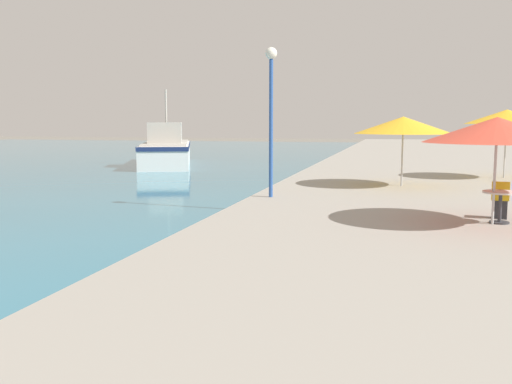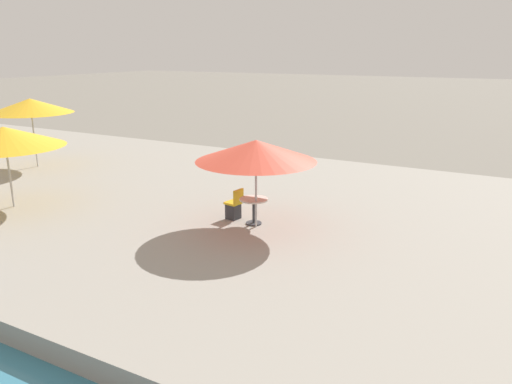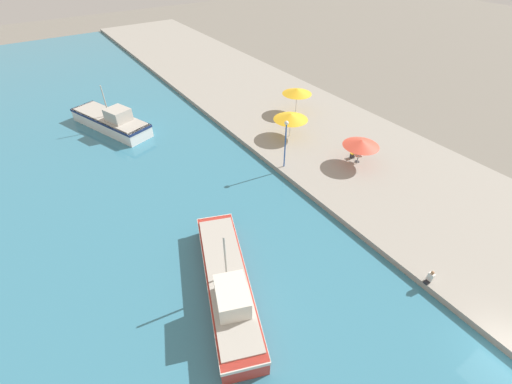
{
  "view_description": "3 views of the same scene",
  "coord_description": "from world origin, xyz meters",
  "px_view_note": "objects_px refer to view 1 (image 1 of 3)",
  "views": [
    {
      "loc": [
        4.52,
        3.2,
        2.83
      ],
      "look_at": [
        1.5,
        15.17,
        1.31
      ],
      "focal_mm": 40.0,
      "sensor_mm": 36.0,
      "label": 1
    },
    {
      "loc": [
        -4.83,
        10.72,
        5.23
      ],
      "look_at": [
        6.62,
        16.96,
        1.51
      ],
      "focal_mm": 35.0,
      "sensor_mm": 36.0,
      "label": 2
    },
    {
      "loc": [
        -15.98,
        0.22,
        18.16
      ],
      "look_at": [
        -4.0,
        18.0,
        1.11
      ],
      "focal_mm": 24.0,
      "sensor_mm": 36.0,
      "label": 3
    }
  ],
  "objects_px": {
    "fishing_boat_mid": "(167,151)",
    "cafe_umbrella_striped": "(507,117)",
    "cafe_umbrella_white": "(403,125)",
    "cafe_chair_left": "(500,205)",
    "lamppost": "(271,96)",
    "cafe_table": "(500,200)",
    "cafe_umbrella_pink": "(497,130)"
  },
  "relations": [
    {
      "from": "fishing_boat_mid",
      "to": "cafe_umbrella_striped",
      "type": "relative_size",
      "value": 3.22
    },
    {
      "from": "cafe_umbrella_white",
      "to": "cafe_chair_left",
      "type": "relative_size",
      "value": 3.86
    },
    {
      "from": "cafe_umbrella_white",
      "to": "lamppost",
      "type": "relative_size",
      "value": 0.77
    },
    {
      "from": "cafe_umbrella_white",
      "to": "lamppost",
      "type": "xyz_separation_m",
      "value": [
        -3.94,
        -4.16,
        0.89
      ]
    },
    {
      "from": "cafe_umbrella_white",
      "to": "cafe_chair_left",
      "type": "height_order",
      "value": "cafe_umbrella_white"
    },
    {
      "from": "cafe_umbrella_striped",
      "to": "cafe_table",
      "type": "relative_size",
      "value": 4.2
    },
    {
      "from": "cafe_umbrella_white",
      "to": "fishing_boat_mid",
      "type": "bearing_deg",
      "value": 138.68
    },
    {
      "from": "fishing_boat_mid",
      "to": "cafe_umbrella_white",
      "type": "xyz_separation_m",
      "value": [
        14.65,
        -12.88,
        1.72
      ]
    },
    {
      "from": "fishing_boat_mid",
      "to": "cafe_umbrella_white",
      "type": "bearing_deg",
      "value": -61.61
    },
    {
      "from": "fishing_boat_mid",
      "to": "cafe_table",
      "type": "height_order",
      "value": "fishing_boat_mid"
    },
    {
      "from": "cafe_table",
      "to": "cafe_chair_left",
      "type": "height_order",
      "value": "cafe_chair_left"
    },
    {
      "from": "cafe_umbrella_white",
      "to": "cafe_table",
      "type": "height_order",
      "value": "cafe_umbrella_white"
    },
    {
      "from": "cafe_umbrella_pink",
      "to": "lamppost",
      "type": "relative_size",
      "value": 0.72
    },
    {
      "from": "cafe_umbrella_pink",
      "to": "cafe_chair_left",
      "type": "xyz_separation_m",
      "value": [
        0.28,
        0.88,
        -1.82
      ]
    },
    {
      "from": "fishing_boat_mid",
      "to": "cafe_umbrella_white",
      "type": "height_order",
      "value": "fishing_boat_mid"
    },
    {
      "from": "cafe_table",
      "to": "cafe_umbrella_striped",
      "type": "bearing_deg",
      "value": 80.34
    },
    {
      "from": "cafe_umbrella_striped",
      "to": "lamppost",
      "type": "relative_size",
      "value": 0.74
    },
    {
      "from": "cafe_umbrella_white",
      "to": "cafe_umbrella_striped",
      "type": "bearing_deg",
      "value": 44.64
    },
    {
      "from": "cafe_umbrella_striped",
      "to": "lamppost",
      "type": "bearing_deg",
      "value": -134.42
    },
    {
      "from": "cafe_chair_left",
      "to": "lamppost",
      "type": "distance_m",
      "value": 7.27
    },
    {
      "from": "cafe_umbrella_pink",
      "to": "cafe_umbrella_white",
      "type": "relative_size",
      "value": 0.93
    },
    {
      "from": "cafe_umbrella_pink",
      "to": "cafe_chair_left",
      "type": "bearing_deg",
      "value": 72.19
    },
    {
      "from": "cafe_table",
      "to": "lamppost",
      "type": "xyz_separation_m",
      "value": [
        -6.13,
        3.22,
        2.56
      ]
    },
    {
      "from": "lamppost",
      "to": "fishing_boat_mid",
      "type": "bearing_deg",
      "value": 122.14
    },
    {
      "from": "cafe_umbrella_pink",
      "to": "lamppost",
      "type": "distance_m",
      "value": 6.91
    },
    {
      "from": "cafe_chair_left",
      "to": "lamppost",
      "type": "height_order",
      "value": "lamppost"
    },
    {
      "from": "cafe_chair_left",
      "to": "cafe_umbrella_white",
      "type": "bearing_deg",
      "value": 117.61
    },
    {
      "from": "lamppost",
      "to": "cafe_table",
      "type": "bearing_deg",
      "value": -27.71
    },
    {
      "from": "cafe_umbrella_striped",
      "to": "cafe_chair_left",
      "type": "height_order",
      "value": "cafe_umbrella_striped"
    },
    {
      "from": "cafe_table",
      "to": "lamppost",
      "type": "bearing_deg",
      "value": 152.29
    },
    {
      "from": "cafe_umbrella_striped",
      "to": "cafe_umbrella_pink",
      "type": "bearing_deg",
      "value": -100.36
    },
    {
      "from": "fishing_boat_mid",
      "to": "lamppost",
      "type": "height_order",
      "value": "lamppost"
    }
  ]
}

